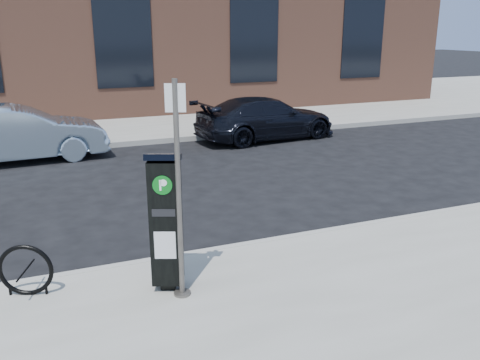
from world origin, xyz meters
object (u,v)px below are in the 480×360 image
sign_pole (179,194)px  car_dark (266,118)px  bike_rack (26,270)px  car_silver (18,134)px  parking_kiosk (166,220)px

sign_pole → car_dark: bearing=80.1°
sign_pole → car_dark: size_ratio=0.59×
bike_rack → car_silver: bearing=110.5°
sign_pole → car_silver: (-1.86, 8.46, -0.73)m
car_dark → sign_pole: bearing=142.3°
parking_kiosk → car_silver: bearing=124.3°
bike_rack → car_silver: 7.75m
parking_kiosk → bike_rack: (-1.64, 0.47, -0.58)m
bike_rack → car_dark: size_ratio=0.15×
car_silver → car_dark: size_ratio=0.97×
parking_kiosk → sign_pole: sign_pole is taller
bike_rack → car_dark: 10.43m
parking_kiosk → sign_pole: bearing=-44.4°
parking_kiosk → bike_rack: 1.80m
parking_kiosk → car_silver: size_ratio=0.41×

